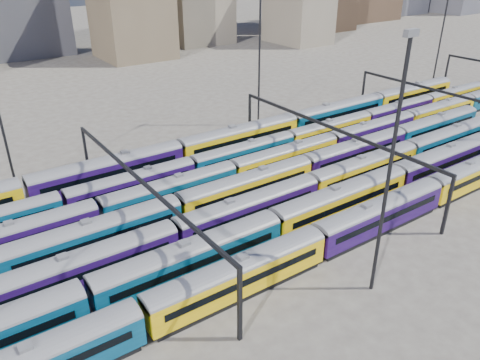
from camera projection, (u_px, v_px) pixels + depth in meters
ground at (275, 192)px, 66.59m from camera, size 500.00×500.00×0.00m
rake_0 at (317, 239)px, 51.19m from camera, size 123.70×3.02×5.08m
rake_1 at (341, 198)px, 59.33m from camera, size 108.36×3.17×5.35m
rake_2 at (249, 207)px, 57.58m from camera, size 102.60×3.01×5.06m
rake_3 at (247, 184)px, 62.89m from camera, size 104.39×3.06×5.15m
rake_4 at (332, 141)px, 77.26m from camera, size 118.23×2.88×4.85m
rake_5 at (290, 139)px, 78.52m from camera, size 112.40×2.74×4.60m
rake_6 at (180, 151)px, 72.66m from camera, size 137.13×3.34×5.64m
gantry_1 at (140, 187)px, 53.34m from camera, size 0.35×40.35×8.03m
gantry_2 at (330, 133)px, 68.67m from camera, size 0.35×40.35×8.03m
gantry_3 at (450, 99)px, 84.00m from camera, size 0.35×40.35×8.03m
mast_2 at (391, 164)px, 41.64m from camera, size 1.40×0.50×25.60m
mast_3 at (259, 53)px, 85.65m from camera, size 1.40×0.50×25.60m
mast_5 at (442, 31)px, 108.27m from camera, size 1.40×0.50×25.60m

